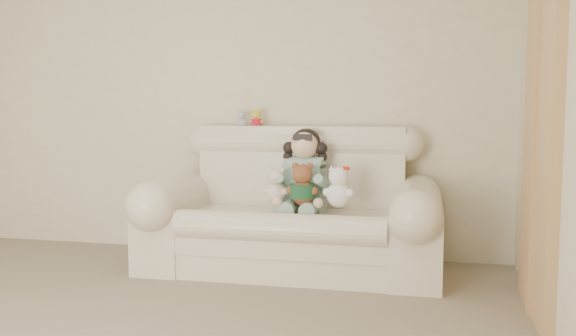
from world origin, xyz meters
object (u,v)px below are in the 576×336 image
(white_cat, at_px, (339,182))
(cream_teddy, at_px, (276,182))
(seated_child, at_px, (305,169))
(sofa, at_px, (291,199))
(brown_teddy, at_px, (303,180))

(white_cat, bearing_deg, cream_teddy, 169.20)
(seated_child, height_order, white_cat, seated_child)
(seated_child, distance_m, white_cat, 0.36)
(white_cat, relative_size, cream_teddy, 1.12)
(sofa, distance_m, white_cat, 0.42)
(sofa, height_order, brown_teddy, sofa)
(white_cat, distance_m, cream_teddy, 0.45)
(sofa, xyz_separation_m, white_cat, (0.36, -0.15, 0.15))
(brown_teddy, relative_size, cream_teddy, 1.17)
(sofa, height_order, seated_child, same)
(cream_teddy, bearing_deg, seated_child, 21.79)
(seated_child, bearing_deg, white_cat, -29.41)
(sofa, relative_size, seated_child, 3.44)
(white_cat, bearing_deg, seated_child, 136.67)
(brown_teddy, bearing_deg, seated_child, 117.70)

